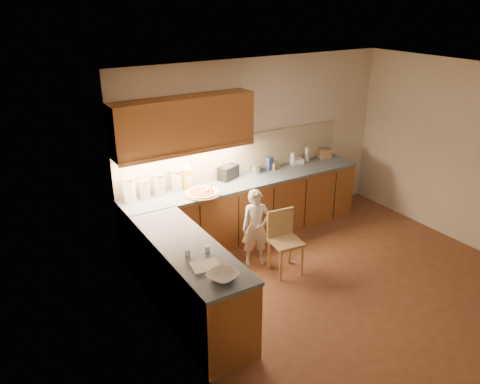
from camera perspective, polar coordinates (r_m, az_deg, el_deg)
The scene contains 24 objects.
room at distance 5.53m, azimuth 13.74°, elevation 4.01°, with size 4.54×4.50×2.62m.
l_counter at distance 6.39m, azimuth -1.17°, elevation -4.54°, with size 3.77×2.62×0.92m.
backsplash at distance 6.94m, azimuth -0.40°, elevation 4.48°, with size 3.75×0.02×0.58m, color #B9AD8F.
upper_cabinets at distance 6.21m, azimuth -6.83°, elevation 8.25°, with size 1.95×0.36×0.73m.
pizza_on_board at distance 6.32m, azimuth -4.61°, elevation -0.12°, with size 0.49×0.49×0.20m.
child at distance 6.26m, azimuth 1.96°, elevation -4.37°, with size 0.39×0.26×1.07m, color silver.
wooden_chair at distance 6.16m, azimuth 5.35°, elevation -5.48°, with size 0.42×0.42×0.84m.
mixing_bowl at distance 4.49m, azimuth -2.11°, elevation -10.23°, with size 0.29×0.29×0.07m, color silver.
canister_a at distance 6.18m, azimuth -13.35°, elevation 0.27°, with size 0.17×0.17×0.34m.
canister_b at distance 6.27m, azimuth -11.55°, elevation 0.35°, with size 0.15×0.15×0.26m.
canister_c at distance 6.33m, azimuth -9.85°, elevation 0.90°, with size 0.16×0.16×0.29m.
canister_d at distance 6.48m, azimuth -7.72°, elevation 1.49°, with size 0.17×0.17×0.28m.
oil_jug at distance 6.46m, azimuth -6.38°, elevation 1.63°, with size 0.12×0.09×0.34m.
toaster at distance 6.81m, azimuth -1.45°, elevation 2.42°, with size 0.35×0.28×0.20m.
steel_pot at distance 7.05m, azimuth 1.83°, elevation 2.85°, with size 0.17×0.17×0.13m.
blue_box at distance 7.17m, azimuth 3.63°, elevation 3.46°, with size 0.10×0.07×0.20m, color #2F4A8D.
card_box_a at distance 7.25m, azimuth 4.20°, elevation 3.26°, with size 0.15×0.11×0.11m, color tan.
white_bottle at distance 7.44m, azimuth 6.50°, elevation 4.05°, with size 0.07×0.07×0.20m, color silver.
flat_pack at distance 7.50m, azimuth 6.94°, elevation 3.73°, with size 0.19×0.14×0.08m, color silver.
tall_jar at distance 7.60m, azimuth 8.18°, elevation 4.58°, with size 0.08×0.08×0.24m.
card_box_b at distance 7.84m, azimuth 10.28°, elevation 4.66°, with size 0.20×0.15×0.15m, color #9D7855.
dough_cloth at distance 4.70m, azimuth -4.18°, elevation -9.00°, with size 0.29×0.22×0.02m, color silver.
spice_jar_a at distance 4.88m, azimuth -6.44°, elevation -7.35°, with size 0.06×0.06×0.07m, color white.
spice_jar_b at distance 4.92m, azimuth -4.03°, elevation -6.99°, with size 0.06×0.06×0.07m, color white.
Camera 1 is at (-3.77, -3.65, 3.41)m, focal length 35.00 mm.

